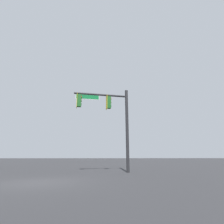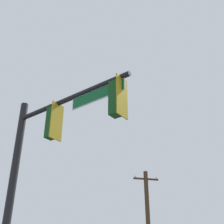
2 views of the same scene
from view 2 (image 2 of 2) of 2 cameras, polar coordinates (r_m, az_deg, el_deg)
signal_pole_near at (r=10.22m, az=-12.39°, el=-7.82°), size 4.86×0.80×7.24m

